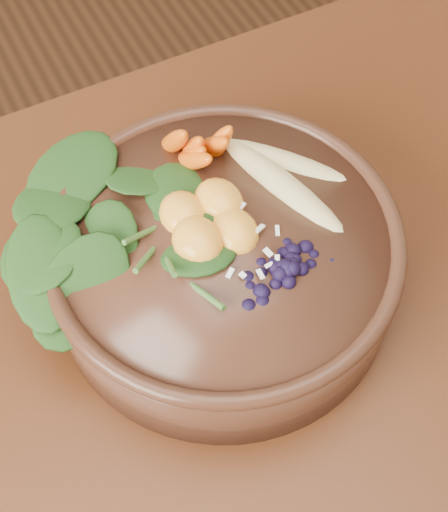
{
  "coord_description": "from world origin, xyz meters",
  "views": [
    {
      "loc": [
        -0.14,
        -0.15,
        1.31
      ],
      "look_at": [
        0.01,
        0.15,
        0.8
      ],
      "focal_mm": 50.0,
      "sensor_mm": 36.0,
      "label": 1
    }
  ],
  "objects_px": {
    "dining_table": "(286,467)",
    "carrot_cluster": "(191,118)",
    "banana_halves": "(284,160)",
    "blueberry_pile": "(288,260)",
    "kale_heap": "(128,216)",
    "mandarin_cluster": "(208,211)",
    "stoneware_bowl": "(224,262)"
  },
  "relations": [
    {
      "from": "dining_table",
      "to": "mandarin_cluster",
      "type": "relative_size",
      "value": 16.84
    },
    {
      "from": "stoneware_bowl",
      "to": "banana_halves",
      "type": "bearing_deg",
      "value": 26.01
    },
    {
      "from": "dining_table",
      "to": "mandarin_cluster",
      "type": "xyz_separation_m",
      "value": [
        0.01,
        0.17,
        0.19
      ]
    },
    {
      "from": "mandarin_cluster",
      "to": "dining_table",
      "type": "bearing_deg",
      "value": -92.49
    },
    {
      "from": "banana_halves",
      "to": "mandarin_cluster",
      "type": "distance_m",
      "value": 0.09
    },
    {
      "from": "carrot_cluster",
      "to": "kale_heap",
      "type": "bearing_deg",
      "value": -169.49
    },
    {
      "from": "mandarin_cluster",
      "to": "blueberry_pile",
      "type": "height_order",
      "value": "blueberry_pile"
    },
    {
      "from": "kale_heap",
      "to": "banana_halves",
      "type": "distance_m",
      "value": 0.14
    },
    {
      "from": "carrot_cluster",
      "to": "blueberry_pile",
      "type": "bearing_deg",
      "value": -109.55
    },
    {
      "from": "stoneware_bowl",
      "to": "carrot_cluster",
      "type": "bearing_deg",
      "value": 79.57
    },
    {
      "from": "banana_halves",
      "to": "dining_table",
      "type": "bearing_deg",
      "value": -138.97
    },
    {
      "from": "dining_table",
      "to": "carrot_cluster",
      "type": "relative_size",
      "value": 19.37
    },
    {
      "from": "banana_halves",
      "to": "blueberry_pile",
      "type": "bearing_deg",
      "value": -141.51
    },
    {
      "from": "mandarin_cluster",
      "to": "blueberry_pile",
      "type": "distance_m",
      "value": 0.08
    },
    {
      "from": "kale_heap",
      "to": "carrot_cluster",
      "type": "bearing_deg",
      "value": 33.78
    },
    {
      "from": "dining_table",
      "to": "carrot_cluster",
      "type": "distance_m",
      "value": 0.33
    },
    {
      "from": "kale_heap",
      "to": "mandarin_cluster",
      "type": "distance_m",
      "value": 0.07
    },
    {
      "from": "blueberry_pile",
      "to": "carrot_cluster",
      "type": "bearing_deg",
      "value": 93.71
    },
    {
      "from": "stoneware_bowl",
      "to": "mandarin_cluster",
      "type": "distance_m",
      "value": 0.06
    },
    {
      "from": "blueberry_pile",
      "to": "banana_halves",
      "type": "bearing_deg",
      "value": 61.75
    },
    {
      "from": "kale_heap",
      "to": "banana_halves",
      "type": "xyz_separation_m",
      "value": [
        0.14,
        -0.0,
        -0.01
      ]
    },
    {
      "from": "banana_halves",
      "to": "blueberry_pile",
      "type": "xyz_separation_m",
      "value": [
        -0.05,
        -0.09,
        0.01
      ]
    },
    {
      "from": "dining_table",
      "to": "carrot_cluster",
      "type": "xyz_separation_m",
      "value": [
        0.03,
        0.24,
        0.21
      ]
    },
    {
      "from": "stoneware_bowl",
      "to": "kale_heap",
      "type": "relative_size",
      "value": 1.53
    },
    {
      "from": "banana_halves",
      "to": "mandarin_cluster",
      "type": "xyz_separation_m",
      "value": [
        -0.08,
        -0.02,
        0.0
      ]
    },
    {
      "from": "dining_table",
      "to": "blueberry_pile",
      "type": "bearing_deg",
      "value": 66.93
    },
    {
      "from": "kale_heap",
      "to": "blueberry_pile",
      "type": "xyz_separation_m",
      "value": [
        0.09,
        -0.09,
        -0.0
      ]
    },
    {
      "from": "dining_table",
      "to": "blueberry_pile",
      "type": "distance_m",
      "value": 0.22
    },
    {
      "from": "kale_heap",
      "to": "blueberry_pile",
      "type": "distance_m",
      "value": 0.13
    },
    {
      "from": "dining_table",
      "to": "stoneware_bowl",
      "type": "relative_size",
      "value": 5.34
    },
    {
      "from": "carrot_cluster",
      "to": "banana_halves",
      "type": "bearing_deg",
      "value": -66.94
    },
    {
      "from": "carrot_cluster",
      "to": "blueberry_pile",
      "type": "height_order",
      "value": "carrot_cluster"
    }
  ]
}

